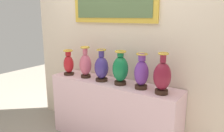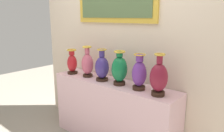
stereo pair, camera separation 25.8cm
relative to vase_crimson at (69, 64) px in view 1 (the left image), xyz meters
name	(u,v)px [view 1 (the left image)]	position (x,y,z in m)	size (l,w,h in m)	color
display_shelf	(112,113)	(0.67, 0.06, -0.56)	(1.70, 0.39, 0.82)	beige
back_wall	(123,26)	(0.66, 0.31, 0.50)	(3.02, 0.14, 2.92)	beige
vase_crimson	(69,64)	(0.00, 0.00, 0.00)	(0.14, 0.14, 0.34)	#382319
vase_rose	(85,64)	(0.28, 0.03, 0.02)	(0.15, 0.15, 0.41)	#382319
vase_indigo	(102,68)	(0.54, 0.02, 0.01)	(0.17, 0.17, 0.39)	#382319
vase_emerald	(120,69)	(0.81, 0.03, 0.03)	(0.18, 0.18, 0.40)	#382319
vase_violet	(141,73)	(1.07, 0.03, 0.02)	(0.16, 0.16, 0.39)	#382319
vase_burgundy	(162,76)	(1.32, 0.00, 0.03)	(0.18, 0.18, 0.43)	#382319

